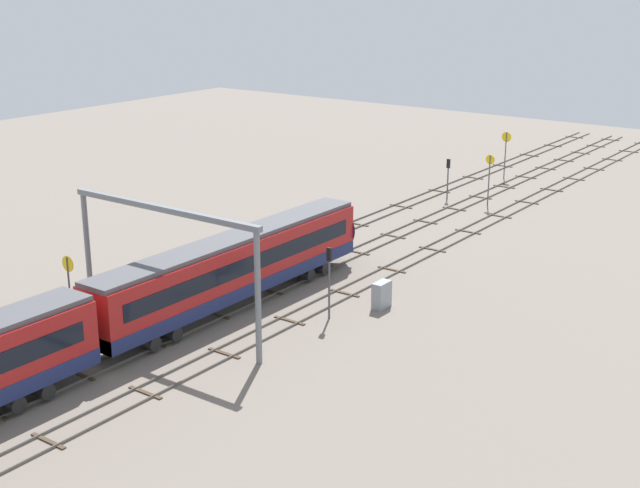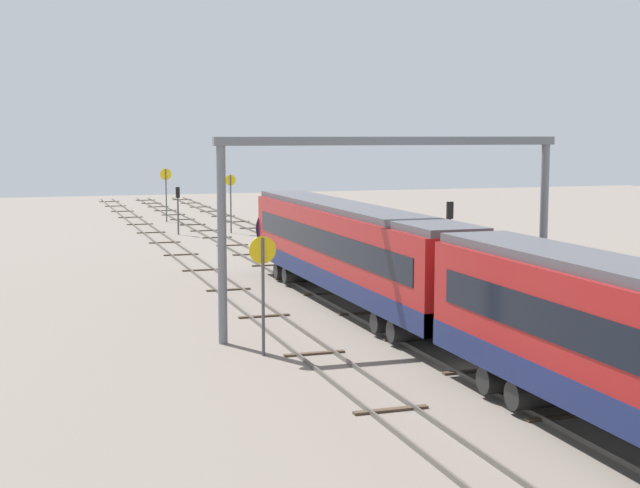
% 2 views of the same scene
% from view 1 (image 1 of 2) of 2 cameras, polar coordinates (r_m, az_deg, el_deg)
% --- Properties ---
extents(ground_plane, '(160.74, 160.74, 0.00)m').
position_cam_1_polar(ground_plane, '(64.37, -1.74, -2.40)').
color(ground_plane, slate).
extents(track_near_foreground, '(144.74, 2.40, 0.16)m').
position_cam_1_polar(track_near_foreground, '(61.81, 1.62, -3.17)').
color(track_near_foreground, '#59544C').
rests_on(track_near_foreground, ground).
extents(track_with_train, '(144.74, 2.40, 0.16)m').
position_cam_1_polar(track_with_train, '(64.35, -1.74, -2.34)').
color(track_with_train, '#59544C').
rests_on(track_with_train, ground).
extents(track_middle, '(144.74, 2.40, 0.16)m').
position_cam_1_polar(track_middle, '(67.10, -4.84, -1.56)').
color(track_middle, '#59544C').
rests_on(track_middle, ground).
extents(overhead_gantry, '(0.40, 15.16, 8.24)m').
position_cam_1_polar(overhead_gantry, '(53.91, -10.03, 0.18)').
color(overhead_gantry, slate).
rests_on(overhead_gantry, ground).
extents(speed_sign_mid_trackside, '(0.14, 1.04, 4.56)m').
position_cam_1_polar(speed_sign_mid_trackside, '(57.85, -15.96, -2.16)').
color(speed_sign_mid_trackside, '#4C4C51').
rests_on(speed_sign_mid_trackside, ground).
extents(speed_sign_far_trackside, '(0.14, 1.09, 5.10)m').
position_cam_1_polar(speed_sign_far_trackside, '(97.84, 11.94, 6.16)').
color(speed_sign_far_trackside, '#4C4C51').
rests_on(speed_sign_far_trackside, ground).
extents(speed_sign_distant_end, '(0.14, 0.92, 4.95)m').
position_cam_1_polar(speed_sign_distant_end, '(85.95, 10.91, 4.57)').
color(speed_sign_distant_end, '#4C4C51').
rests_on(speed_sign_distant_end, ground).
extents(signal_light_trackside_approach, '(0.31, 0.32, 4.84)m').
position_cam_1_polar(signal_light_trackside_approach, '(56.44, 0.61, -1.87)').
color(signal_light_trackside_approach, '#4C4C51').
rests_on(signal_light_trackside_approach, ground).
extents(signal_light_trackside_departure, '(0.31, 0.32, 3.98)m').
position_cam_1_polar(signal_light_trackside_departure, '(88.11, 8.30, 4.61)').
color(signal_light_trackside_departure, '#4C4C51').
rests_on(signal_light_trackside_departure, ground).
extents(relay_cabinet, '(1.48, 0.73, 1.81)m').
position_cam_1_polar(relay_cabinet, '(59.17, 4.01, -3.30)').
color(relay_cabinet, gray).
rests_on(relay_cabinet, ground).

